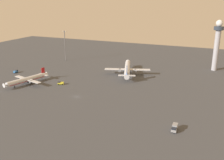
# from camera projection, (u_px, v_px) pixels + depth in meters

# --- Properties ---
(ground_plane) EXTENTS (416.00, 416.00, 0.00)m
(ground_plane) POSITION_uv_depth(u_px,v_px,m) (77.00, 97.00, 164.64)
(ground_plane) COLOR #424449
(control_tower) EXTENTS (8.00, 8.00, 42.59)m
(control_tower) POSITION_uv_depth(u_px,v_px,m) (217.00, 42.00, 217.76)
(control_tower) COLOR #A8A8B2
(control_tower) RESTS_ON ground
(airplane_taxiway_distant) EXTENTS (27.67, 35.26, 9.18)m
(airplane_taxiway_distant) POSITION_uv_depth(u_px,v_px,m) (27.00, 79.00, 187.98)
(airplane_taxiway_distant) COLOR silver
(airplane_taxiway_distant) RESTS_ON ground
(airplane_far_stand) EXTENTS (36.14, 45.93, 12.14)m
(airplane_far_stand) POSITION_uv_depth(u_px,v_px,m) (127.00, 69.00, 210.92)
(airplane_far_stand) COLOR silver
(airplane_far_stand) RESTS_ON ground
(cargo_loader) EXTENTS (4.57, 3.36, 2.25)m
(cargo_loader) POSITION_uv_depth(u_px,v_px,m) (61.00, 83.00, 187.16)
(cargo_loader) COLOR yellow
(cargo_loader) RESTS_ON ground
(catering_truck) EXTENTS (2.47, 5.68, 3.05)m
(catering_truck) POSITION_uv_depth(u_px,v_px,m) (175.00, 128.00, 122.14)
(catering_truck) COLOR gray
(catering_truck) RESTS_ON ground
(maintenance_van) EXTENTS (2.38, 4.32, 2.25)m
(maintenance_van) POSITION_uv_depth(u_px,v_px,m) (16.00, 71.00, 216.81)
(maintenance_van) COLOR #3372BF
(maintenance_van) RESTS_ON ground
(apron_light_east) EXTENTS (4.80, 0.90, 29.44)m
(apron_light_east) POSITION_uv_depth(u_px,v_px,m) (65.00, 44.00, 254.96)
(apron_light_east) COLOR slate
(apron_light_east) RESTS_ON ground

